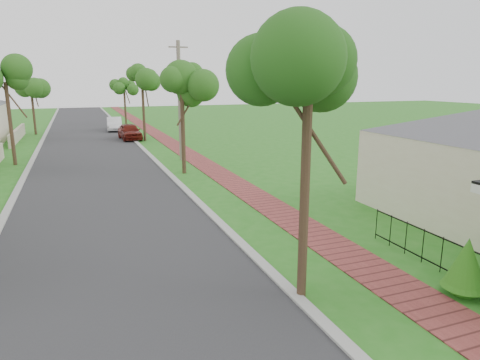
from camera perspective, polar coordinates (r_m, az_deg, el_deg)
ground at (r=9.13m, az=8.29°, el=-20.12°), size 160.00×160.00×0.00m
road at (r=27.09m, az=-18.76°, el=1.82°), size 7.00×120.00×0.02m
kerb_right at (r=27.45m, az=-11.14°, el=2.42°), size 0.30×120.00×0.10m
kerb_left at (r=27.22m, az=-26.44°, el=1.19°), size 0.30×120.00×0.10m
sidewalk at (r=27.99m, az=-5.89°, el=2.80°), size 1.50×120.00×0.03m
street_trees at (r=33.47m, az=-19.67°, el=11.62°), size 10.70×37.65×5.89m
parked_car_red at (r=38.24m, az=-14.49°, el=6.26°), size 1.86×4.12×1.37m
parked_car_white at (r=45.53m, az=-16.41°, el=7.16°), size 1.65×4.13×1.34m
near_tree at (r=9.35m, az=9.10°, el=11.55°), size 2.32×2.32×5.96m
utility_pole at (r=27.34m, az=-8.03°, el=10.39°), size 1.20×0.24×7.36m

